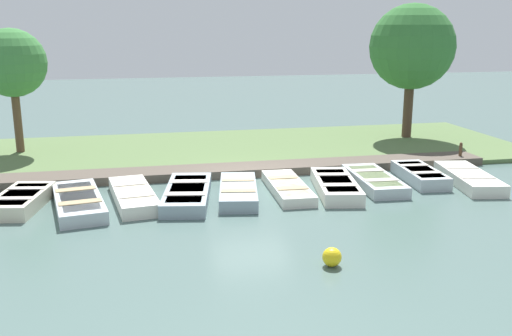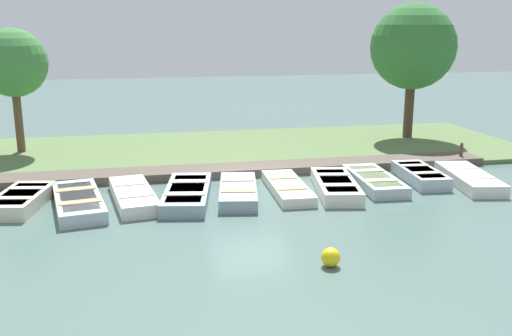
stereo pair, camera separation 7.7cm
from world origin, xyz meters
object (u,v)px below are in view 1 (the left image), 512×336
Objects in this scene: rowboat_4 at (238,191)px; park_tree_far_left at (12,64)px; rowboat_6 at (336,186)px; rowboat_8 at (420,175)px; rowboat_7 at (374,180)px; mooring_post_far at (460,153)px; rowboat_9 at (469,178)px; buoy at (332,257)px; rowboat_0 at (21,200)px; rowboat_1 at (78,202)px; park_tree_left at (412,47)px; rowboat_5 at (287,187)px; rowboat_3 at (187,194)px; rowboat_2 at (133,196)px.

park_tree_far_left is at bearing -125.01° from rowboat_4.
rowboat_8 is at bearing 111.72° from rowboat_6.
mooring_post_far is (-2.24, 4.37, 0.21)m from rowboat_7.
rowboat_9 is 8.39× the size of buoy.
rowboat_0 is at bearing -128.08° from buoy.
rowboat_1 is at bearing -80.24° from rowboat_9.
park_tree_left is at bearing 179.39° from mooring_post_far.
rowboat_5 is 5.95m from rowboat_9.
park_tree_left is at bearing 162.11° from rowboat_8.
rowboat_8 is at bearing 139.10° from buoy.
mooring_post_far is 0.16× the size of park_tree_far_left.
rowboat_6 reaches higher than rowboat_9.
rowboat_7 is 0.67× the size of park_tree_far_left.
rowboat_7 is (-0.05, 10.54, -0.03)m from rowboat_0.
park_tree_left is (-6.45, 2.72, 3.83)m from rowboat_8.
rowboat_0 is at bearing -65.81° from park_tree_left.
rowboat_5 is 10.71m from park_tree_left.
rowboat_9 is at bearing 99.18° from rowboat_4.
rowboat_1 is 1.13× the size of rowboat_7.
park_tree_far_left is (-4.70, -16.13, 3.16)m from mooring_post_far.
buoy is (5.87, -5.08, -0.01)m from rowboat_8.
park_tree_left is (-6.97, 10.34, 3.85)m from rowboat_3.
buoy is 0.07× the size of park_tree_left.
rowboat_3 is 13.06m from park_tree_left.
rowboat_9 is 16.89m from park_tree_far_left.
rowboat_9 is (0.42, 3.07, 0.02)m from rowboat_7.
mooring_post_far is (-2.38, 7.24, 0.23)m from rowboat_5.
rowboat_5 is at bearing 103.06° from rowboat_3.
buoy is at bearing 33.61° from park_tree_far_left.
rowboat_1 is 1.53m from rowboat_2.
rowboat_4 is (0.03, 1.50, -0.01)m from rowboat_3.
rowboat_4 is 3.00m from rowboat_6.
rowboat_5 is 4.24× the size of mooring_post_far.
buoy reaches higher than rowboat_1.
buoy reaches higher than rowboat_4.
rowboat_9 is 0.71× the size of park_tree_far_left.
park_tree_left is (-7.09, 13.39, 3.86)m from rowboat_1.
rowboat_8 is at bearing -105.16° from rowboat_9.
buoy is 15.49m from park_tree_far_left.
mooring_post_far is 11.06m from buoy.
rowboat_3 is at bearing 38.82° from park_tree_far_left.
park_tree_left is (-7.01, 8.85, 3.86)m from rowboat_4.
rowboat_6 is 1.03× the size of rowboat_7.
rowboat_0 is 6.11m from rowboat_4.
park_tree_left reaches higher than rowboat_5.
rowboat_7 is (-0.30, 5.93, -0.02)m from rowboat_3.
rowboat_5 is 0.56× the size of park_tree_left.
rowboat_0 is at bearing -81.29° from mooring_post_far.
park_tree_far_left reaches higher than rowboat_9.
park_tree_left reaches higher than rowboat_9.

